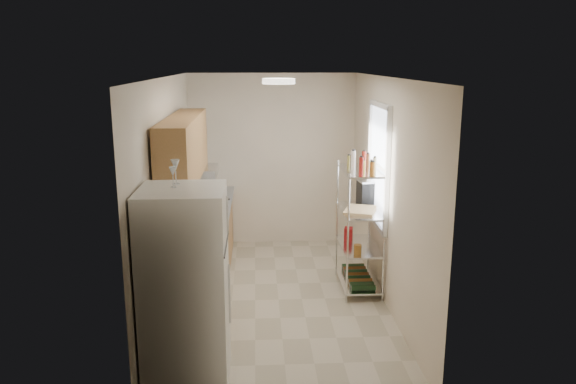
% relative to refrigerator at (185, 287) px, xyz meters
% --- Properties ---
extents(room, '(2.52, 4.42, 2.62)m').
position_rel_refrigerator_xyz_m(room, '(0.87, 1.63, 0.43)').
color(room, '#BEB29A').
rests_on(room, ground).
extents(counter_run, '(0.63, 3.51, 0.90)m').
position_rel_refrigerator_xyz_m(counter_run, '(-0.05, 2.07, -0.42)').
color(counter_run, '#AB7549').
rests_on(counter_run, ground).
extents(upper_cabinets, '(0.33, 2.20, 0.72)m').
position_rel_refrigerator_xyz_m(upper_cabinets, '(-0.19, 1.73, 0.94)').
color(upper_cabinets, '#AB7549').
rests_on(upper_cabinets, room).
extents(range_hood, '(0.50, 0.60, 0.12)m').
position_rel_refrigerator_xyz_m(range_hood, '(-0.13, 2.53, 0.52)').
color(range_hood, '#B7BABC').
rests_on(range_hood, room).
extents(window, '(0.06, 1.00, 1.46)m').
position_rel_refrigerator_xyz_m(window, '(2.09, 1.98, 0.68)').
color(window, white).
rests_on(window, room).
extents(bakers_rack, '(0.45, 0.90, 1.73)m').
position_rel_refrigerator_xyz_m(bakers_rack, '(1.87, 1.93, 0.24)').
color(bakers_rack, silver).
rests_on(bakers_rack, ground).
extents(ceiling_dome, '(0.34, 0.34, 0.05)m').
position_rel_refrigerator_xyz_m(ceiling_dome, '(0.87, 1.33, 1.70)').
color(ceiling_dome, white).
rests_on(ceiling_dome, room).
extents(refrigerator, '(0.72, 0.72, 1.74)m').
position_rel_refrigerator_xyz_m(refrigerator, '(0.00, 0.00, 0.00)').
color(refrigerator, silver).
rests_on(refrigerator, ground).
extents(wine_glass_a, '(0.06, 0.06, 0.18)m').
position_rel_refrigerator_xyz_m(wine_glass_a, '(-0.07, 0.05, 0.96)').
color(wine_glass_a, silver).
rests_on(wine_glass_a, refrigerator).
extents(wine_glass_b, '(0.08, 0.08, 0.21)m').
position_rel_refrigerator_xyz_m(wine_glass_b, '(-0.06, 0.17, 0.98)').
color(wine_glass_b, silver).
rests_on(wine_glass_b, refrigerator).
extents(rice_cooker, '(0.23, 0.23, 0.19)m').
position_rel_refrigerator_xyz_m(rice_cooker, '(-0.09, 2.14, 0.12)').
color(rice_cooker, white).
rests_on(rice_cooker, counter_run).
extents(frying_pan_large, '(0.28, 0.28, 0.04)m').
position_rel_refrigerator_xyz_m(frying_pan_large, '(-0.09, 2.38, 0.05)').
color(frying_pan_large, black).
rests_on(frying_pan_large, counter_run).
extents(frying_pan_small, '(0.28, 0.28, 0.05)m').
position_rel_refrigerator_xyz_m(frying_pan_small, '(-0.03, 2.85, 0.05)').
color(frying_pan_small, black).
rests_on(frying_pan_small, counter_run).
extents(cutting_board, '(0.47, 0.53, 0.03)m').
position_rel_refrigerator_xyz_m(cutting_board, '(1.87, 1.87, 0.15)').
color(cutting_board, tan).
rests_on(cutting_board, bakers_rack).
extents(espresso_machine, '(0.20, 0.27, 0.30)m').
position_rel_refrigerator_xyz_m(espresso_machine, '(2.00, 2.26, 0.29)').
color(espresso_machine, black).
rests_on(espresso_machine, bakers_rack).
extents(storage_bag, '(0.13, 0.16, 0.16)m').
position_rel_refrigerator_xyz_m(storage_bag, '(1.78, 2.15, -0.23)').
color(storage_bag, maroon).
rests_on(storage_bag, bakers_rack).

